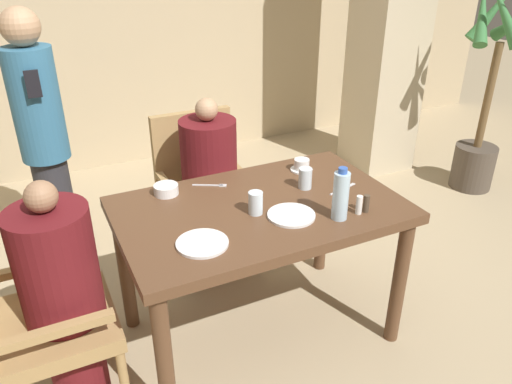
# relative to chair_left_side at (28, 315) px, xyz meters

# --- Properties ---
(ground_plane) EXTENTS (16.00, 16.00, 0.00)m
(ground_plane) POSITION_rel_chair_left_side_xyz_m (1.04, 0.00, -0.50)
(ground_plane) COLOR tan
(pillar_stone) EXTENTS (0.48, 0.48, 2.70)m
(pillar_stone) POSITION_rel_chair_left_side_xyz_m (2.94, 1.49, 0.85)
(pillar_stone) COLOR #BCAD8E
(pillar_stone) RESTS_ON ground_plane
(dining_table) EXTENTS (1.30, 0.81, 0.76)m
(dining_table) POSITION_rel_chair_left_side_xyz_m (1.04, 0.00, 0.15)
(dining_table) COLOR brown
(dining_table) RESTS_ON ground_plane
(chair_left_side) EXTENTS (0.50, 0.50, 0.93)m
(chair_left_side) POSITION_rel_chair_left_side_xyz_m (0.00, 0.00, 0.00)
(chair_left_side) COLOR #A88451
(chair_left_side) RESTS_ON ground_plane
(diner_in_left_chair) EXTENTS (0.32, 0.32, 1.07)m
(diner_in_left_chair) POSITION_rel_chair_left_side_xyz_m (0.14, 0.00, 0.05)
(diner_in_left_chair) COLOR #5B1419
(diner_in_left_chair) RESTS_ON ground_plane
(chair_far_side) EXTENTS (0.50, 0.50, 0.93)m
(chair_far_side) POSITION_rel_chair_left_side_xyz_m (1.04, 0.80, 0.00)
(chair_far_side) COLOR #A88451
(chair_far_side) RESTS_ON ground_plane
(diner_in_far_chair) EXTENTS (0.32, 0.32, 1.09)m
(diner_in_far_chair) POSITION_rel_chair_left_side_xyz_m (1.04, 0.65, 0.06)
(diner_in_far_chair) COLOR #5B1419
(diner_in_far_chair) RESTS_ON ground_plane
(standing_host) EXTENTS (0.26, 0.30, 1.55)m
(standing_host) POSITION_rel_chair_left_side_xyz_m (0.22, 1.08, 0.33)
(standing_host) COLOR #2D2D33
(standing_host) RESTS_ON ground_plane
(potted_palm) EXTENTS (0.56, 0.53, 1.63)m
(potted_palm) POSITION_rel_chair_left_side_xyz_m (3.37, 0.77, 0.16)
(potted_palm) COLOR #4C4238
(potted_palm) RESTS_ON ground_plane
(plate_main_left) EXTENTS (0.21, 0.21, 0.01)m
(plate_main_left) POSITION_rel_chair_left_side_xyz_m (1.12, -0.15, 0.26)
(plate_main_left) COLOR white
(plate_main_left) RESTS_ON dining_table
(plate_main_right) EXTENTS (0.21, 0.21, 0.01)m
(plate_main_right) POSITION_rel_chair_left_side_xyz_m (0.69, -0.19, 0.26)
(plate_main_right) COLOR white
(plate_main_right) RESTS_ON dining_table
(teacup_with_saucer) EXTENTS (0.12, 0.12, 0.06)m
(teacup_with_saucer) POSITION_rel_chair_left_side_xyz_m (1.41, 0.25, 0.28)
(teacup_with_saucer) COLOR white
(teacup_with_saucer) RESTS_ON dining_table
(bowl_small) EXTENTS (0.12, 0.12, 0.05)m
(bowl_small) POSITION_rel_chair_left_side_xyz_m (0.69, 0.30, 0.28)
(bowl_small) COLOR white
(bowl_small) RESTS_ON dining_table
(water_bottle) EXTENTS (0.07, 0.07, 0.24)m
(water_bottle) POSITION_rel_chair_left_side_xyz_m (1.30, -0.26, 0.37)
(water_bottle) COLOR silver
(water_bottle) RESTS_ON dining_table
(glass_tall_near) EXTENTS (0.07, 0.07, 0.10)m
(glass_tall_near) POSITION_rel_chair_left_side_xyz_m (1.32, 0.06, 0.31)
(glass_tall_near) COLOR silver
(glass_tall_near) RESTS_ON dining_table
(glass_tall_mid) EXTENTS (0.07, 0.07, 0.10)m
(glass_tall_mid) POSITION_rel_chair_left_side_xyz_m (0.99, -0.06, 0.31)
(glass_tall_mid) COLOR silver
(glass_tall_mid) RESTS_ON dining_table
(salt_shaker) EXTENTS (0.03, 0.03, 0.09)m
(salt_shaker) POSITION_rel_chair_left_side_xyz_m (1.40, -0.26, 0.30)
(salt_shaker) COLOR white
(salt_shaker) RESTS_ON dining_table
(pepper_shaker) EXTENTS (0.03, 0.03, 0.08)m
(pepper_shaker) POSITION_rel_chair_left_side_xyz_m (1.44, -0.26, 0.29)
(pepper_shaker) COLOR #4C3D2D
(pepper_shaker) RESTS_ON dining_table
(fork_beside_plate) EXTENTS (0.16, 0.10, 0.00)m
(fork_beside_plate) POSITION_rel_chair_left_side_xyz_m (0.92, 0.28, 0.26)
(fork_beside_plate) COLOR silver
(fork_beside_plate) RESTS_ON dining_table
(knife_beside_plate) EXTENTS (0.18, 0.06, 0.00)m
(knife_beside_plate) POSITION_rel_chair_left_side_xyz_m (1.49, -0.03, 0.26)
(knife_beside_plate) COLOR silver
(knife_beside_plate) RESTS_ON dining_table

